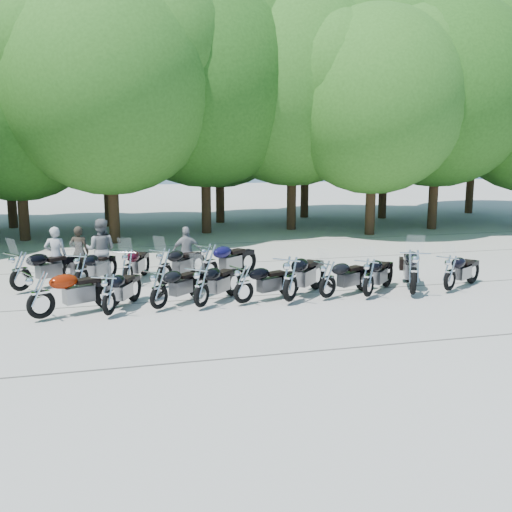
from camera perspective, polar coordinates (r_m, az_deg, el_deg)
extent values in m
plane|color=gray|center=(14.83, 1.40, -5.24)|extent=(90.00, 90.00, 0.00)
cylinder|color=#3A2614|center=(26.92, -21.34, 4.88)|extent=(0.44, 0.44, 3.31)
sphere|color=#286319|center=(26.84, -21.89, 12.68)|extent=(7.31, 7.31, 7.31)
cylinder|color=#3A2614|center=(25.08, -13.45, 5.66)|extent=(0.44, 0.44, 3.93)
sphere|color=#357721|center=(25.08, -13.90, 15.62)|extent=(8.70, 8.70, 8.70)
cylinder|color=#3A2614|center=(27.25, -4.79, 6.52)|extent=(0.44, 0.44, 4.13)
sphere|color=#286319|center=(27.29, -4.95, 16.14)|extent=(9.13, 9.13, 9.13)
cylinder|color=#3A2614|center=(28.30, 3.41, 6.66)|extent=(0.44, 0.44, 4.09)
sphere|color=#357721|center=(28.33, 3.51, 15.84)|extent=(9.04, 9.04, 9.04)
cylinder|color=#3A2614|center=(27.14, 10.88, 5.80)|extent=(0.44, 0.44, 3.62)
sphere|color=#357721|center=(27.10, 11.19, 14.27)|extent=(8.00, 8.00, 8.00)
cylinder|color=#3A2614|center=(29.67, 16.57, 6.31)|extent=(0.44, 0.44, 3.98)
sphere|color=#286319|center=(29.68, 17.04, 14.82)|extent=(8.79, 8.79, 8.79)
cylinder|color=#3A2614|center=(31.13, -22.31, 5.73)|extent=(0.44, 0.44, 3.52)
sphere|color=#357721|center=(31.08, -22.84, 12.90)|extent=(7.78, 7.78, 7.78)
cylinder|color=#3A2614|center=(30.27, -13.91, 6.00)|extent=(0.44, 0.44, 3.42)
sphere|color=#286319|center=(30.20, -14.24, 13.18)|extent=(7.56, 7.56, 7.56)
cylinder|color=#3A2614|center=(30.81, -3.45, 6.51)|extent=(0.44, 0.44, 3.56)
sphere|color=#286319|center=(30.76, -3.54, 13.86)|extent=(7.88, 7.88, 7.88)
cylinder|color=#3A2614|center=(33.00, 4.66, 6.95)|extent=(0.44, 0.44, 3.76)
sphere|color=#286319|center=(32.98, 4.78, 14.19)|extent=(8.31, 8.31, 8.31)
cylinder|color=#3A2614|center=(33.23, 12.01, 6.67)|extent=(0.44, 0.44, 3.63)
sphere|color=#357721|center=(33.19, 12.29, 13.60)|extent=(8.02, 8.02, 8.02)
cylinder|color=#3A2614|center=(36.95, 19.78, 7.25)|extent=(0.44, 0.44, 4.37)
sphere|color=#286319|center=(37.02, 20.27, 14.74)|extent=(9.67, 9.67, 9.67)
imported|color=#9D9D9F|center=(18.35, -18.54, 0.05)|extent=(0.62, 0.41, 1.70)
imported|color=gray|center=(18.39, -14.56, 0.57)|extent=(1.07, 0.93, 1.88)
imported|color=gray|center=(18.38, -6.60, 0.37)|extent=(0.93, 0.40, 1.58)
imported|color=#2B241C|center=(18.96, -16.48, 0.35)|extent=(0.66, 0.52, 1.60)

